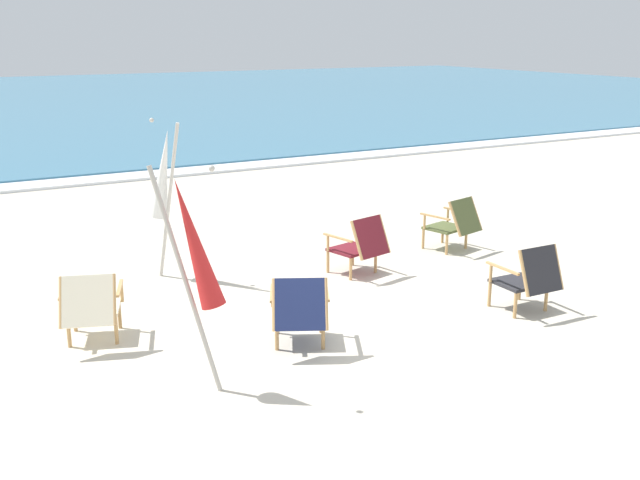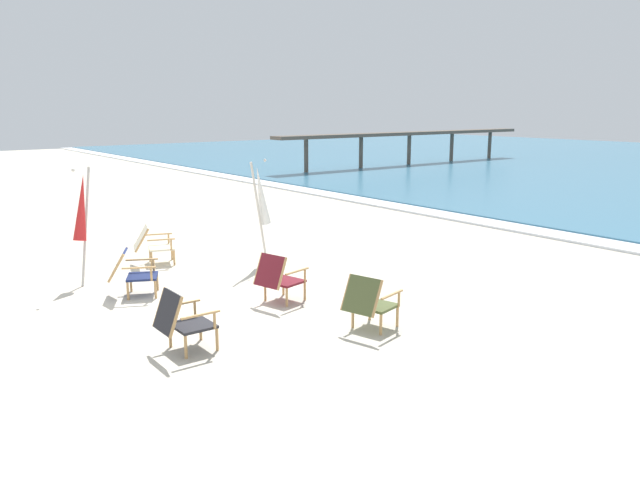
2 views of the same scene
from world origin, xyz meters
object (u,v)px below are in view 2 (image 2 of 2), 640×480
at_px(beach_chair_mid_center, 369,301).
at_px(beach_chair_front_right, 152,243).
at_px(umbrella_furled_white, 261,196).
at_px(beach_chair_front_left, 131,271).
at_px(umbrella_furled_red, 82,208).
at_px(beach_chair_back_left, 182,319).
at_px(beach_chair_far_center, 278,277).

height_order(beach_chair_mid_center, beach_chair_front_right, beach_chair_mid_center).
distance_m(beach_chair_mid_center, umbrella_furled_white, 4.24).
relative_size(beach_chair_front_left, beach_chair_mid_center, 1.11).
relative_size(beach_chair_mid_center, beach_chair_front_right, 0.93).
bearing_deg(beach_chair_front_right, umbrella_furled_red, -67.52).
relative_size(beach_chair_mid_center, beach_chair_back_left, 1.04).
height_order(beach_chair_front_left, beach_chair_mid_center, beach_chair_mid_center).
bearing_deg(beach_chair_far_center, umbrella_furled_white, 153.62).
distance_m(beach_chair_front_right, umbrella_furled_white, 2.37).
relative_size(beach_chair_front_right, umbrella_furled_red, 0.44).
bearing_deg(beach_chair_mid_center, umbrella_furled_red, -153.73).
height_order(beach_chair_back_left, umbrella_furled_red, umbrella_furled_red).
bearing_deg(beach_chair_far_center, umbrella_furled_red, -145.41).
xyz_separation_m(beach_chair_mid_center, beach_chair_back_left, (-0.87, -2.40, 0.00)).
bearing_deg(beach_chair_mid_center, beach_chair_back_left, -109.87).
bearing_deg(beach_chair_far_center, beach_chair_back_left, -65.77).
xyz_separation_m(beach_chair_back_left, umbrella_furled_red, (-3.93, 0.03, 0.91)).
height_order(beach_chair_front_left, beach_chair_front_right, beach_chair_front_left).
relative_size(beach_chair_back_left, beach_chair_front_right, 0.89).
relative_size(beach_chair_front_left, beach_chair_far_center, 1.15).
bearing_deg(umbrella_furled_white, beach_chair_front_right, -128.56).
xyz_separation_m(beach_chair_back_left, beach_chair_front_right, (-4.54, 1.51, -0.01)).
xyz_separation_m(umbrella_furled_white, umbrella_furled_red, (-0.74, -3.18, -0.02)).
bearing_deg(beach_chair_far_center, beach_chair_mid_center, 9.62).
bearing_deg(beach_chair_back_left, beach_chair_mid_center, 70.13).
xyz_separation_m(beach_chair_mid_center, beach_chair_far_center, (-1.81, -0.31, 0.00)).
distance_m(beach_chair_mid_center, beach_chair_front_right, 5.48).
height_order(beach_chair_front_left, beach_chair_back_left, beach_chair_back_left).
relative_size(beach_chair_front_right, umbrella_furled_white, 0.44).
height_order(beach_chair_far_center, umbrella_furled_red, umbrella_furled_red).
distance_m(beach_chair_back_left, umbrella_furled_red, 4.04).
bearing_deg(beach_chair_back_left, umbrella_furled_red, 179.57).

